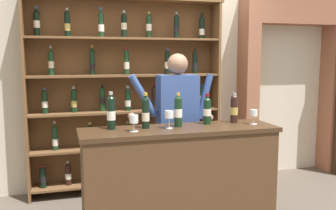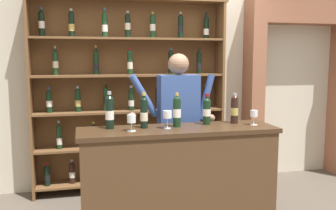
# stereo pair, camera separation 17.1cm
# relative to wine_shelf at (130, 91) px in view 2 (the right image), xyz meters

# --- Properties ---
(back_wall) EXTENTS (12.00, 0.19, 3.45)m
(back_wall) POSITION_rel_wine_shelf_xyz_m (0.37, 0.21, 0.53)
(back_wall) COLOR beige
(back_wall) RESTS_ON ground
(wine_shelf) EXTENTS (2.32, 0.32, 2.29)m
(wine_shelf) POSITION_rel_wine_shelf_xyz_m (0.00, 0.00, 0.00)
(wine_shelf) COLOR brown
(wine_shelf) RESTS_ON ground
(archway_doorway) EXTENTS (1.48, 0.45, 2.35)m
(archway_doorway) POSITION_rel_wine_shelf_xyz_m (2.25, 0.08, 0.14)
(archway_doorway) COLOR #935B42
(archway_doorway) RESTS_ON ground
(tasting_counter) EXTENTS (1.77, 0.50, 0.98)m
(tasting_counter) POSITION_rel_wine_shelf_xyz_m (0.26, -1.28, -0.71)
(tasting_counter) COLOR #4C331E
(tasting_counter) RESTS_ON ground
(shopkeeper) EXTENTS (0.91, 0.22, 1.64)m
(shopkeeper) POSITION_rel_wine_shelf_xyz_m (0.39, -0.80, -0.18)
(shopkeeper) COLOR #2D3347
(shopkeeper) RESTS_ON ground
(tasting_bottle_bianco) EXTENTS (0.08, 0.08, 0.33)m
(tasting_bottle_bianco) POSITION_rel_wine_shelf_xyz_m (-0.33, -1.17, -0.07)
(tasting_bottle_bianco) COLOR black
(tasting_bottle_bianco) RESTS_ON tasting_counter
(tasting_bottle_grappa) EXTENTS (0.07, 0.07, 0.32)m
(tasting_bottle_grappa) POSITION_rel_wine_shelf_xyz_m (-0.04, -1.21, -0.08)
(tasting_bottle_grappa) COLOR black
(tasting_bottle_grappa) RESTS_ON tasting_counter
(tasting_bottle_vin_santo) EXTENTS (0.07, 0.07, 0.31)m
(tasting_bottle_vin_santo) POSITION_rel_wine_shelf_xyz_m (0.26, -1.22, -0.07)
(tasting_bottle_vin_santo) COLOR black
(tasting_bottle_vin_santo) RESTS_ON tasting_counter
(tasting_bottle_rosso) EXTENTS (0.07, 0.07, 0.29)m
(tasting_bottle_rosso) POSITION_rel_wine_shelf_xyz_m (0.57, -1.17, -0.08)
(tasting_bottle_rosso) COLOR black
(tasting_bottle_rosso) RESTS_ON tasting_counter
(tasting_bottle_super_tuscan) EXTENTS (0.07, 0.07, 0.29)m
(tasting_bottle_super_tuscan) POSITION_rel_wine_shelf_xyz_m (0.84, -1.17, -0.08)
(tasting_bottle_super_tuscan) COLOR black
(tasting_bottle_super_tuscan) RESTS_ON tasting_counter
(wine_glass_center) EXTENTS (0.07, 0.07, 0.14)m
(wine_glass_center) POSITION_rel_wine_shelf_xyz_m (0.98, -1.30, -0.12)
(wine_glass_center) COLOR silver
(wine_glass_center) RESTS_ON tasting_counter
(wine_glass_left) EXTENTS (0.08, 0.08, 0.14)m
(wine_glass_left) POSITION_rel_wine_shelf_xyz_m (-0.16, -1.33, -0.12)
(wine_glass_left) COLOR silver
(wine_glass_left) RESTS_ON tasting_counter
(wine_glass_spare) EXTENTS (0.08, 0.08, 0.16)m
(wine_glass_spare) POSITION_rel_wine_shelf_xyz_m (0.16, -1.28, -0.10)
(wine_glass_spare) COLOR silver
(wine_glass_spare) RESTS_ON tasting_counter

